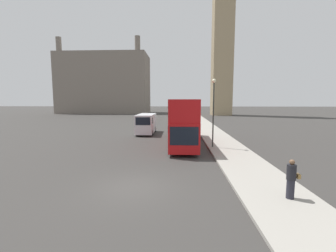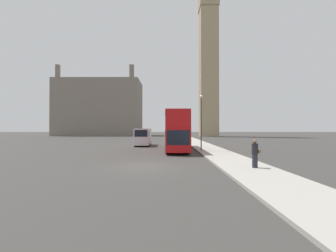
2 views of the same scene
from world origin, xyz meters
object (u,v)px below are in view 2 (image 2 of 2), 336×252
object	(u,v)px
red_double_decker_bus	(176,129)
street_lamp	(201,114)
pedestrian	(255,154)
white_van	(143,137)
clock_tower	(209,38)

from	to	relation	value
red_double_decker_bus	street_lamp	size ratio (longest dim) A/B	1.84
red_double_decker_bus	pedestrian	distance (m)	13.39
red_double_decker_bus	white_van	world-z (taller)	red_double_decker_bus
clock_tower	white_van	xyz separation A→B (m)	(-16.69, -38.46, -30.32)
pedestrian	clock_tower	bearing A→B (deg)	82.48
clock_tower	street_lamp	world-z (taller)	clock_tower
clock_tower	white_van	world-z (taller)	clock_tower
pedestrian	street_lamp	world-z (taller)	street_lamp
red_double_decker_bus	pedestrian	bearing A→B (deg)	-70.64
clock_tower	red_double_decker_bus	bearing A→B (deg)	-104.89
clock_tower	pedestrian	size ratio (longest dim) A/B	36.05
red_double_decker_bus	white_van	xyz separation A→B (m)	(-4.65, 6.84, -1.09)
clock_tower	red_double_decker_bus	world-z (taller)	clock_tower
red_double_decker_bus	street_lamp	bearing A→B (deg)	-35.64
white_van	street_lamp	size ratio (longest dim) A/B	0.92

